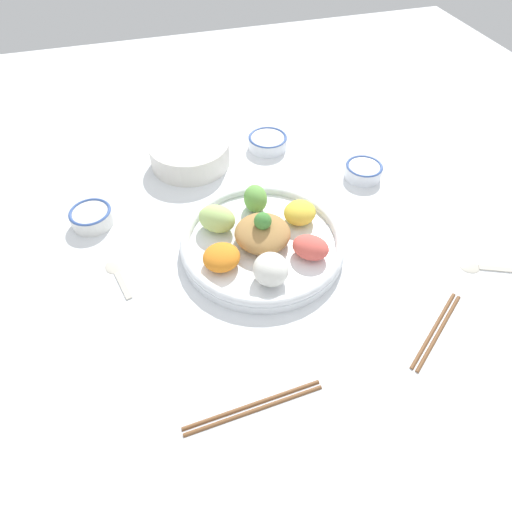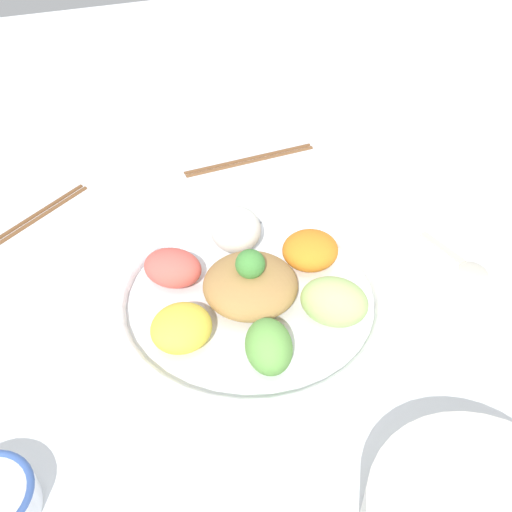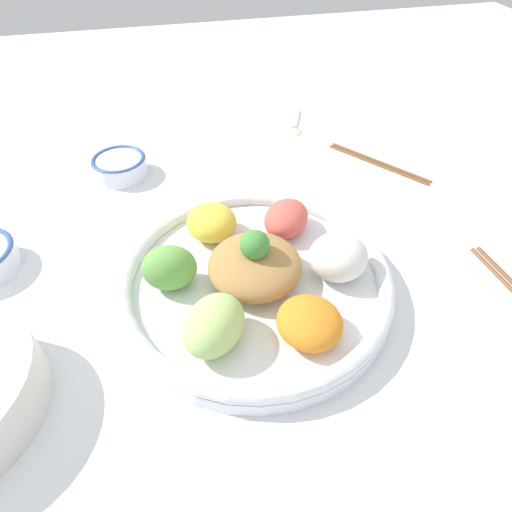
# 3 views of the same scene
# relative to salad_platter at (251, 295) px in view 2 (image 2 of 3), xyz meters

# --- Properties ---
(ground_plane) EXTENTS (2.40, 2.40, 0.00)m
(ground_plane) POSITION_rel_salad_platter_xyz_m (0.02, -0.01, -0.03)
(ground_plane) COLOR white
(salad_platter) EXTENTS (0.35, 0.35, 0.10)m
(salad_platter) POSITION_rel_salad_platter_xyz_m (0.00, 0.00, 0.00)
(salad_platter) COLOR white
(salad_platter) RESTS_ON ground_plane
(chopsticks_pair_near) EXTENTS (0.17, 0.13, 0.01)m
(chopsticks_pair_near) POSITION_rel_salad_platter_xyz_m (-0.25, 0.29, -0.02)
(chopsticks_pair_near) COLOR brown
(chopsticks_pair_near) RESTS_ON ground_plane
(chopsticks_pair_far) EXTENTS (0.23, 0.03, 0.01)m
(chopsticks_pair_far) POSITION_rel_salad_platter_xyz_m (0.11, 0.33, -0.02)
(chopsticks_pair_far) COLOR brown
(chopsticks_pair_far) RESTS_ON ground_plane
(serving_spoon_extra) EXTENTS (0.05, 0.12, 0.01)m
(serving_spoon_extra) POSITION_rel_salad_platter_xyz_m (0.30, -0.01, -0.02)
(serving_spoon_extra) COLOR beige
(serving_spoon_extra) RESTS_ON ground_plane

